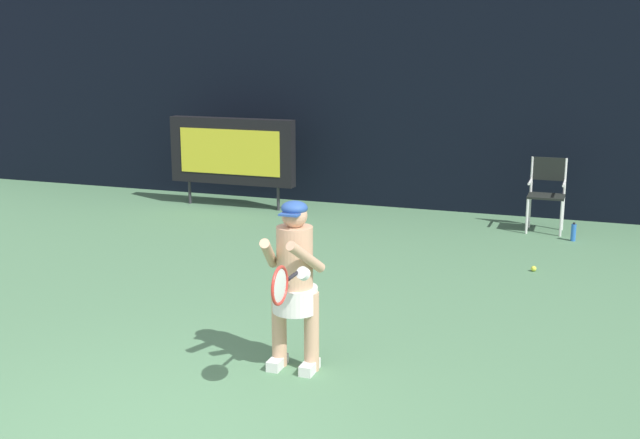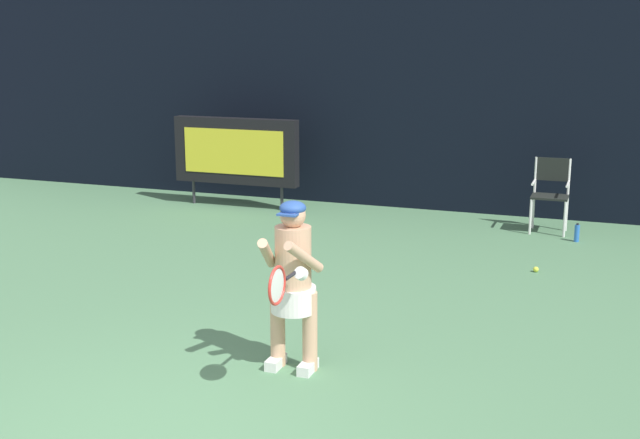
# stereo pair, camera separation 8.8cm
# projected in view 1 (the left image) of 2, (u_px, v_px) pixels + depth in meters

# --- Properties ---
(backdrop_screen) EXTENTS (18.00, 0.12, 3.66)m
(backdrop_screen) POSITION_uv_depth(u_px,v_px,m) (419.00, 100.00, 13.02)
(backdrop_screen) COLOR black
(backdrop_screen) RESTS_ON ground
(scoreboard) EXTENTS (2.20, 0.21, 1.50)m
(scoreboard) POSITION_uv_depth(u_px,v_px,m) (232.00, 151.00, 13.30)
(scoreboard) COLOR black
(scoreboard) RESTS_ON ground
(umpire_chair) EXTENTS (0.52, 0.44, 1.08)m
(umpire_chair) POSITION_uv_depth(u_px,v_px,m) (547.00, 190.00, 11.72)
(umpire_chair) COLOR white
(umpire_chair) RESTS_ON ground
(water_bottle) EXTENTS (0.07, 0.07, 0.27)m
(water_bottle) POSITION_uv_depth(u_px,v_px,m) (573.00, 232.00, 11.24)
(water_bottle) COLOR blue
(water_bottle) RESTS_ON ground
(tennis_player) EXTENTS (0.53, 0.60, 1.48)m
(tennis_player) POSITION_uv_depth(u_px,v_px,m) (294.00, 279.00, 6.77)
(tennis_player) COLOR white
(tennis_player) RESTS_ON ground
(tennis_racket) EXTENTS (0.03, 0.60, 0.31)m
(tennis_racket) POSITION_uv_depth(u_px,v_px,m) (281.00, 285.00, 6.13)
(tennis_racket) COLOR black
(tennis_ball_loose) EXTENTS (0.07, 0.07, 0.07)m
(tennis_ball_loose) POSITION_uv_depth(u_px,v_px,m) (534.00, 269.00, 9.80)
(tennis_ball_loose) COLOR #CCDB3D
(tennis_ball_loose) RESTS_ON ground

